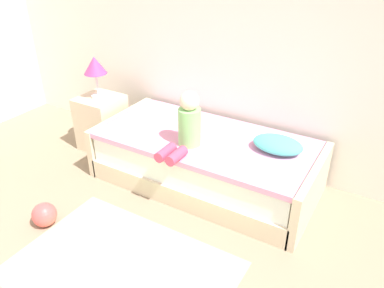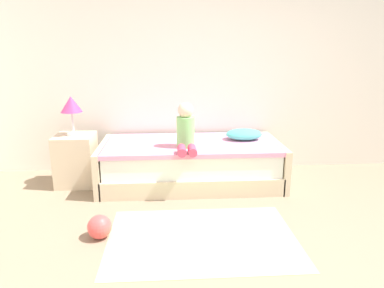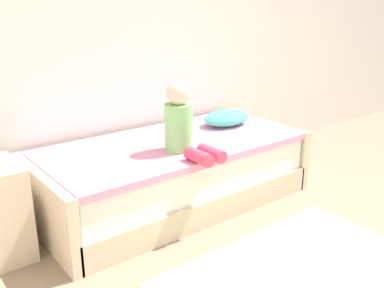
% 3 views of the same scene
% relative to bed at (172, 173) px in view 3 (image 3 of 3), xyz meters
% --- Properties ---
extents(wall_rear, '(7.20, 0.10, 2.90)m').
position_rel_bed_xyz_m(wall_rear, '(0.62, 0.60, 1.20)').
color(wall_rear, silver).
rests_on(wall_rear, ground).
extents(bed, '(2.11, 1.00, 0.50)m').
position_rel_bed_xyz_m(bed, '(0.00, 0.00, 0.00)').
color(bed, beige).
rests_on(bed, ground).
extents(child_figure, '(0.20, 0.51, 0.50)m').
position_rel_bed_xyz_m(child_figure, '(-0.07, -0.23, 0.46)').
color(child_figure, '#7FC672').
rests_on(child_figure, bed).
extents(pillow, '(0.44, 0.30, 0.13)m').
position_rel_bed_xyz_m(pillow, '(0.65, 0.10, 0.32)').
color(pillow, '#4CCCBC').
rests_on(pillow, bed).
extents(area_rug, '(1.60, 1.10, 0.01)m').
position_rel_bed_xyz_m(area_rug, '(0.02, -1.30, -0.24)').
color(area_rug, '#B2D189').
rests_on(area_rug, ground).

